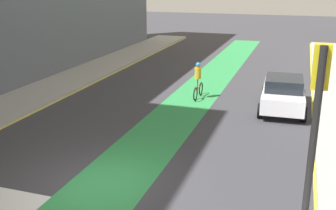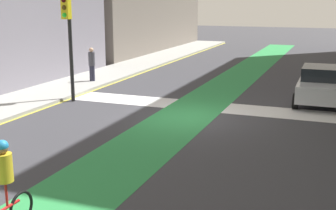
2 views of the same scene
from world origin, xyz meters
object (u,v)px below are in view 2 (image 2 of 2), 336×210
at_px(car_silver_left_near, 321,85).
at_px(cyclist_in_lane, 3,186).
at_px(traffic_signal_near_right, 68,29).
at_px(pedestrian_sidewalk_right_a, 92,64).

distance_m(car_silver_left_near, cyclist_in_lane, 14.78).
distance_m(traffic_signal_near_right, car_silver_left_near, 11.06).
height_order(cyclist_in_lane, pedestrian_sidewalk_right_a, pedestrian_sidewalk_right_a).
height_order(traffic_signal_near_right, pedestrian_sidewalk_right_a, traffic_signal_near_right).
bearing_deg(cyclist_in_lane, traffic_signal_near_right, -63.29).
bearing_deg(pedestrian_sidewalk_right_a, traffic_signal_near_right, 108.44).
bearing_deg(traffic_signal_near_right, car_silver_left_near, -160.30).
relative_size(traffic_signal_near_right, car_silver_left_near, 1.07).
bearing_deg(cyclist_in_lane, pedestrian_sidewalk_right_a, -65.56).
bearing_deg(car_silver_left_near, pedestrian_sidewalk_right_a, -2.49).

